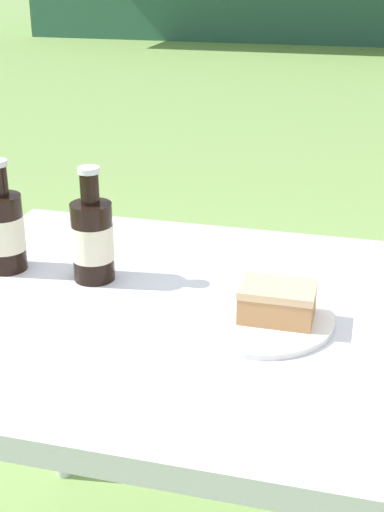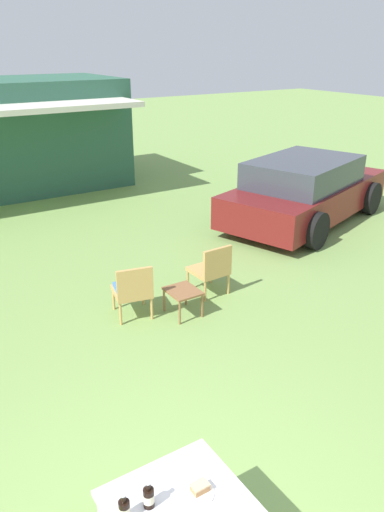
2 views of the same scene
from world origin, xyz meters
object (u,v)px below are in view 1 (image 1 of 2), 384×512
patio_table (177,342)px  cola_bottle_far (4,230)px  cake_on_plate (267,310)px  cola_bottle_near (92,238)px

patio_table → cola_bottle_far: 0.38m
cake_on_plate → cola_bottle_near: cola_bottle_near is taller
cola_bottle_near → cola_bottle_far: size_ratio=1.00×
patio_table → cola_bottle_far: bearing=168.8°
patio_table → cake_on_plate: bearing=-5.8°
cake_on_plate → cola_bottle_far: size_ratio=1.18×
cola_bottle_near → cola_bottle_far: 0.17m
patio_table → cake_on_plate: size_ratio=3.69×
cake_on_plate → patio_table: bearing=174.2°
patio_table → cake_on_plate: 0.18m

